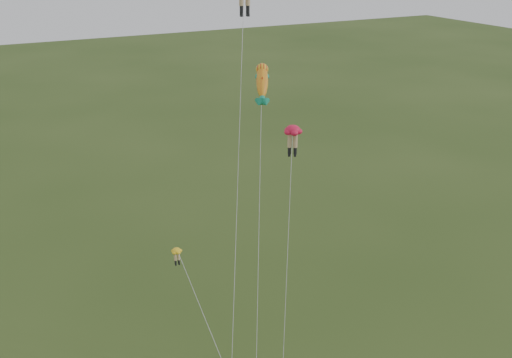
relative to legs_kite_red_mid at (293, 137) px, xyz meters
name	(u,v)px	position (x,y,z in m)	size (l,w,h in m)	color
legs_kite_red_mid	(293,137)	(0.00, 0.00, 0.00)	(3.80, 5.31, 15.86)	red
legs_kite_yellow	(181,263)	(-7.85, 1.38, -8.46)	(1.29, 9.97, 7.45)	yellow
fish_kite	(262,82)	(-1.00, 2.55, 3.32)	(4.98, 8.36, 19.76)	yellow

